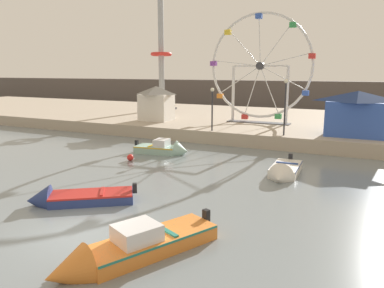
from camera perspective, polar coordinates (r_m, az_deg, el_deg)
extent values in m
plane|color=slate|center=(14.41, -16.59, -13.30)|extent=(240.00, 240.00, 0.00)
cube|color=tan|center=(39.60, 12.49, 3.18)|extent=(110.00, 22.10, 1.05)
cube|color=#564C47|center=(59.93, 17.34, 7.18)|extent=(140.00, 3.00, 4.40)
cube|color=#93BCAD|center=(27.00, -5.44, -0.83)|extent=(3.24, 1.92, 0.52)
cube|color=gold|center=(26.95, -5.45, -0.37)|extent=(3.21, 1.94, 0.08)
cone|color=#93BCAD|center=(26.31, -1.58, -1.10)|extent=(1.03, 1.54, 1.44)
cube|color=black|center=(27.60, -8.56, 0.15)|extent=(0.23, 0.27, 0.44)
cube|color=silver|center=(26.75, -4.71, 0.20)|extent=(1.08, 1.33, 0.51)
cube|color=gold|center=(27.09, -6.19, -0.17)|extent=(0.34, 1.30, 0.06)
cube|color=silver|center=(22.22, 14.29, -3.78)|extent=(1.61, 3.15, 0.50)
cube|color=navy|center=(22.17, 14.32, -3.26)|extent=(1.63, 3.12, 0.08)
cone|color=silver|center=(20.37, 13.38, -5.11)|extent=(1.44, 0.91, 1.41)
cube|color=black|center=(23.72, 14.99, -1.98)|extent=(0.25, 0.21, 0.44)
cube|color=navy|center=(22.52, 14.49, -2.85)|extent=(1.26, 0.21, 0.06)
cube|color=orange|center=(12.70, -6.16, -15.02)|extent=(3.23, 4.72, 0.53)
cube|color=#237566|center=(12.60, -6.18, -14.10)|extent=(3.22, 4.69, 0.08)
cone|color=orange|center=(11.59, -18.80, -18.30)|extent=(1.77, 1.71, 1.37)
cube|color=black|center=(13.84, 2.21, -10.96)|extent=(0.30, 0.28, 0.44)
cube|color=silver|center=(12.20, -8.51, -13.43)|extent=(1.62, 1.72, 0.54)
cube|color=#237566|center=(12.85, -4.01, -13.18)|extent=(1.18, 0.66, 0.06)
cube|color=navy|center=(17.51, -15.18, -7.97)|extent=(3.79, 3.28, 0.46)
cube|color=#B2231E|center=(17.45, -15.21, -7.37)|extent=(3.77, 3.27, 0.08)
cone|color=navy|center=(17.89, -22.62, -8.04)|extent=(1.60, 1.68, 1.34)
cube|color=black|center=(17.31, -8.85, -6.73)|extent=(0.30, 0.31, 0.44)
cube|color=#B2231E|center=(17.39, -13.72, -7.12)|extent=(0.83, 1.07, 0.06)
torus|color=silver|center=(35.26, 10.50, 11.78)|extent=(9.61, 0.24, 9.61)
cylinder|color=#38383D|center=(35.26, 10.50, 11.78)|extent=(0.70, 0.50, 0.70)
cylinder|color=silver|center=(34.72, 14.24, 12.54)|extent=(4.58, 0.08, 1.17)
cube|color=red|center=(34.33, 18.07, 12.80)|extent=(0.56, 0.48, 0.44)
cylinder|color=silver|center=(34.98, 12.89, 14.78)|extent=(2.85, 0.08, 3.81)
cube|color=#33934C|center=(34.83, 15.34, 17.34)|extent=(0.56, 0.48, 0.44)
cylinder|color=silver|center=(35.41, 10.41, 15.57)|extent=(0.36, 0.08, 4.68)
cube|color=#3356B7|center=(35.67, 10.30, 18.87)|extent=(0.56, 0.48, 0.44)
cylinder|color=silver|center=(35.79, 8.03, 14.57)|extent=(3.28, 0.08, 3.46)
cube|color=yellow|center=(36.44, 5.58, 16.80)|extent=(0.56, 0.48, 0.44)
cylinder|color=silver|center=(35.96, 6.86, 12.30)|extent=(4.66, 0.08, 0.61)
cube|color=purple|center=(36.80, 3.36, 12.31)|extent=(0.56, 0.48, 0.44)
cylinder|color=silver|center=(35.84, 7.37, 9.80)|extent=(3.95, 0.08, 2.65)
cube|color=orange|center=(36.59, 4.39, 7.42)|extent=(0.56, 0.48, 0.44)
cylinder|color=silver|center=(35.49, 9.32, 8.19)|extent=(1.41, 0.08, 4.51)
cube|color=red|center=(35.90, 8.17, 4.21)|extent=(0.56, 0.48, 0.44)
cylinder|color=silver|center=(35.05, 11.86, 8.22)|extent=(1.94, 0.08, 4.33)
cube|color=#33934C|center=(35.04, 13.18, 4.17)|extent=(0.56, 0.48, 0.44)
cylinder|color=silver|center=(34.75, 13.81, 9.93)|extent=(4.23, 0.08, 2.17)
cube|color=#3356B7|center=(34.41, 17.15, 7.54)|extent=(0.56, 0.48, 0.44)
cylinder|color=silver|center=(36.10, 6.38, 7.68)|extent=(0.28, 0.28, 5.28)
cylinder|color=silver|center=(34.71, 14.47, 7.26)|extent=(0.28, 0.28, 5.28)
cylinder|color=silver|center=(35.26, 10.50, 11.78)|extent=(5.15, 0.18, 0.18)
cube|color=#4C4C51|center=(35.58, 10.20, 3.31)|extent=(5.95, 1.20, 0.08)
cylinder|color=#999EA3|center=(47.24, -4.79, 14.42)|extent=(0.70, 0.70, 15.01)
torus|color=red|center=(47.21, -4.78, 13.68)|extent=(2.64, 2.64, 0.44)
cube|color=#4C4C51|center=(47.40, -4.65, 5.47)|extent=(2.80, 2.80, 0.24)
cube|color=silver|center=(36.97, -5.50, 5.69)|extent=(3.08, 2.90, 2.59)
pyramid|color=gray|center=(36.85, -5.55, 8.28)|extent=(3.39, 3.18, 0.80)
cube|color=#3356B7|center=(30.16, 24.04, 3.55)|extent=(4.27, 2.48, 2.61)
pyramid|color=navy|center=(30.01, 24.30, 6.74)|extent=(4.70, 2.73, 0.80)
cylinder|color=#2D2D33|center=(28.78, 14.16, 5.19)|extent=(0.12, 0.12, 3.94)
sphere|color=#F2EACC|center=(28.65, 14.37, 9.38)|extent=(0.32, 0.32, 0.32)
cylinder|color=#2D2D33|center=(30.19, 3.13, 5.08)|extent=(0.12, 0.12, 3.20)
sphere|color=#F2EACC|center=(30.06, 3.17, 8.38)|extent=(0.32, 0.32, 0.32)
sphere|color=red|center=(24.88, -9.52, -2.07)|extent=(0.44, 0.44, 0.44)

